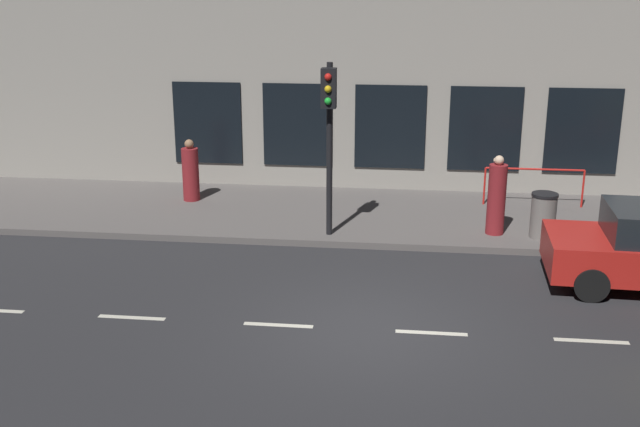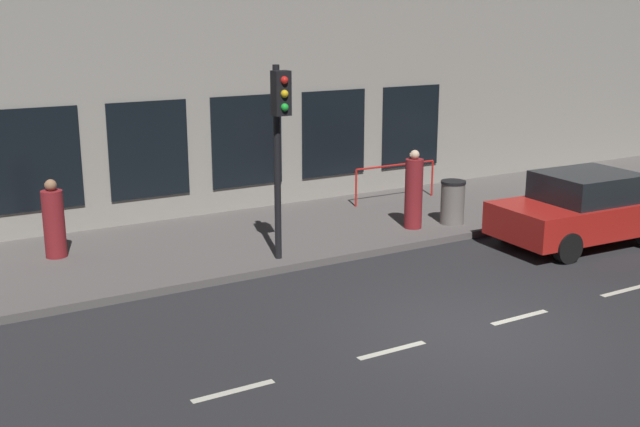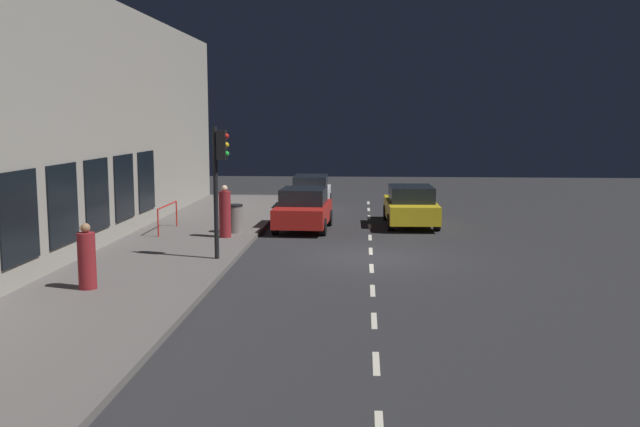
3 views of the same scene
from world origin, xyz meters
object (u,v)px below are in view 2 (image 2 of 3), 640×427
object	(u,v)px
traffic_light	(279,127)
parked_car_0	(582,209)
trash_bin	(453,202)
pedestrian_0	(54,222)
pedestrian_1	(414,192)

from	to	relation	value
traffic_light	parked_car_0	bearing A→B (deg)	-106.30
parked_car_0	trash_bin	xyz separation A→B (m)	(2.32, 1.67, -0.13)
pedestrian_0	trash_bin	distance (m)	8.78
pedestrian_0	pedestrian_1	bearing A→B (deg)	-52.44
parked_car_0	pedestrian_1	world-z (taller)	pedestrian_1
traffic_light	pedestrian_1	xyz separation A→B (m)	(0.60, -3.70, -1.84)
parked_car_0	trash_bin	distance (m)	2.86
parked_car_0	pedestrian_1	bearing A→B (deg)	49.75
pedestrian_0	pedestrian_1	size ratio (longest dim) A/B	0.89
pedestrian_0	parked_car_0	bearing A→B (deg)	-61.56
traffic_light	pedestrian_0	xyz separation A→B (m)	(2.45, 3.83, -1.95)
parked_car_0	pedestrian_0	world-z (taller)	pedestrian_0
parked_car_0	trash_bin	size ratio (longest dim) A/B	3.86
traffic_light	pedestrian_0	world-z (taller)	traffic_light
parked_car_0	trash_bin	world-z (taller)	parked_car_0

